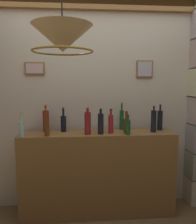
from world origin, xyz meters
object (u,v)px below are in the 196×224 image
at_px(liquor_bottle_mezcal, 88,123).
at_px(liquor_bottle_amaro, 46,121).
at_px(liquor_bottle_vodka, 128,127).
at_px(liquor_bottle_sherry, 111,123).
at_px(pendant_lamp, 63,39).
at_px(liquor_bottle_rum, 63,123).
at_px(liquor_bottle_scotch, 101,123).
at_px(liquor_bottle_whiskey, 21,128).
at_px(liquor_bottle_vermouth, 122,119).
at_px(liquor_bottle_tequila, 126,125).
at_px(liquor_bottle_port, 160,120).
at_px(glass_tumbler_rocks, 89,127).
at_px(liquor_bottle_gin, 47,125).
at_px(liquor_bottle_bourbon, 154,121).

xyz_separation_m(liquor_bottle_mezcal, liquor_bottle_amaro, (-0.49, 0.18, -0.00)).
relative_size(liquor_bottle_vodka, liquor_bottle_mezcal, 0.72).
xyz_separation_m(liquor_bottle_sherry, pendant_lamp, (-0.48, -0.82, 0.79)).
bearing_deg(liquor_bottle_rum, liquor_bottle_scotch, -20.74).
relative_size(liquor_bottle_whiskey, liquor_bottle_vermouth, 0.76).
distance_m(liquor_bottle_scotch, liquor_bottle_tequila, 0.31).
xyz_separation_m(liquor_bottle_whiskey, liquor_bottle_amaro, (0.23, 0.24, 0.04)).
xyz_separation_m(liquor_bottle_port, liquor_bottle_rum, (-1.19, -0.00, -0.02)).
relative_size(glass_tumbler_rocks, pendant_lamp, 0.14).
xyz_separation_m(liquor_bottle_vodka, liquor_bottle_scotch, (-0.30, 0.06, 0.04)).
bearing_deg(liquor_bottle_vodka, liquor_bottle_sherry, 152.67).
xyz_separation_m(liquor_bottle_gin, liquor_bottle_bourbon, (1.23, 0.10, 0.01)).
relative_size(liquor_bottle_vodka, liquor_bottle_whiskey, 0.88).
bearing_deg(liquor_bottle_whiskey, liquor_bottle_amaro, 46.40).
xyz_separation_m(liquor_bottle_gin, liquor_bottle_mezcal, (0.45, 0.04, 0.01)).
bearing_deg(liquor_bottle_amaro, liquor_bottle_bourbon, -5.75).
bearing_deg(liquor_bottle_bourbon, liquor_bottle_rum, 173.84).
height_order(liquor_bottle_tequila, liquor_bottle_bourbon, liquor_bottle_bourbon).
relative_size(liquor_bottle_rum, liquor_bottle_bourbon, 0.93).
height_order(liquor_bottle_sherry, pendant_lamp, pendant_lamp).
distance_m(liquor_bottle_sherry, liquor_bottle_tequila, 0.19).
xyz_separation_m(liquor_bottle_mezcal, pendant_lamp, (-0.21, -0.79, 0.77)).
xyz_separation_m(liquor_bottle_sherry, liquor_bottle_vodka, (0.18, -0.09, -0.03)).
bearing_deg(liquor_bottle_scotch, liquor_bottle_bourbon, 4.38).
bearing_deg(liquor_bottle_bourbon, liquor_bottle_mezcal, -176.03).
height_order(liquor_bottle_whiskey, liquor_bottle_bourbon, liquor_bottle_bourbon).
relative_size(liquor_bottle_amaro, pendant_lamp, 0.62).
xyz_separation_m(liquor_bottle_port, liquor_bottle_vermouth, (-0.47, 0.07, 0.01)).
bearing_deg(liquor_bottle_whiskey, liquor_bottle_vodka, 0.07).
bearing_deg(liquor_bottle_sherry, liquor_bottle_port, 12.09).
relative_size(liquor_bottle_gin, liquor_bottle_scotch, 1.00).
xyz_separation_m(liquor_bottle_port, liquor_bottle_vodka, (-0.45, -0.23, -0.04)).
height_order(liquor_bottle_sherry, liquor_bottle_bourbon, liquor_bottle_bourbon).
bearing_deg(liquor_bottle_vodka, liquor_bottle_bourbon, 18.58).
xyz_separation_m(liquor_bottle_vodka, liquor_bottle_rum, (-0.73, 0.23, 0.02)).
height_order(liquor_bottle_mezcal, pendant_lamp, pendant_lamp).
bearing_deg(liquor_bottle_mezcal, liquor_bottle_rum, 149.12).
height_order(liquor_bottle_mezcal, liquor_bottle_vermouth, liquor_bottle_vermouth).
distance_m(liquor_bottle_scotch, liquor_bottle_bourbon, 0.64).
bearing_deg(liquor_bottle_sherry, liquor_bottle_tequila, 2.10).
bearing_deg(liquor_bottle_gin, liquor_bottle_whiskey, -176.60).
xyz_separation_m(liquor_bottle_gin, liquor_bottle_sherry, (0.72, 0.08, -0.01)).
distance_m(liquor_bottle_gin, glass_tumbler_rocks, 0.56).
bearing_deg(liquor_bottle_scotch, liquor_bottle_tequila, 7.01).
height_order(liquor_bottle_tequila, liquor_bottle_whiskey, liquor_bottle_whiskey).
bearing_deg(liquor_bottle_scotch, liquor_bottle_mezcal, -177.79).
bearing_deg(liquor_bottle_amaro, liquor_bottle_whiskey, -133.60).
bearing_deg(glass_tumbler_rocks, liquor_bottle_vodka, -34.03).
distance_m(liquor_bottle_scotch, liquor_bottle_rum, 0.46).
xyz_separation_m(liquor_bottle_gin, liquor_bottle_amaro, (-0.04, 0.22, 0.01)).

